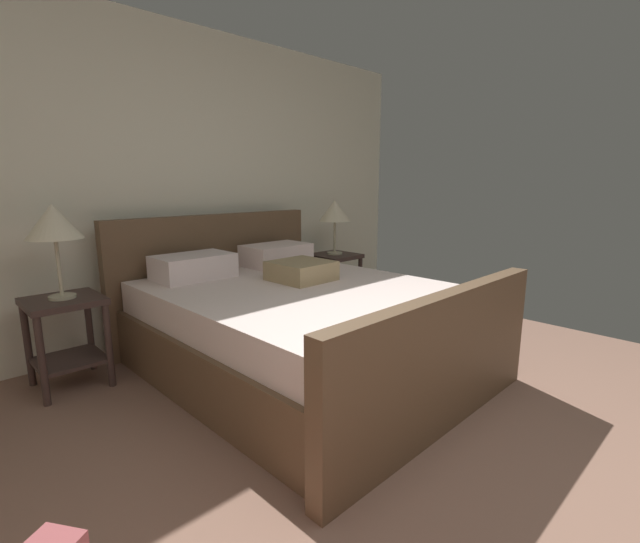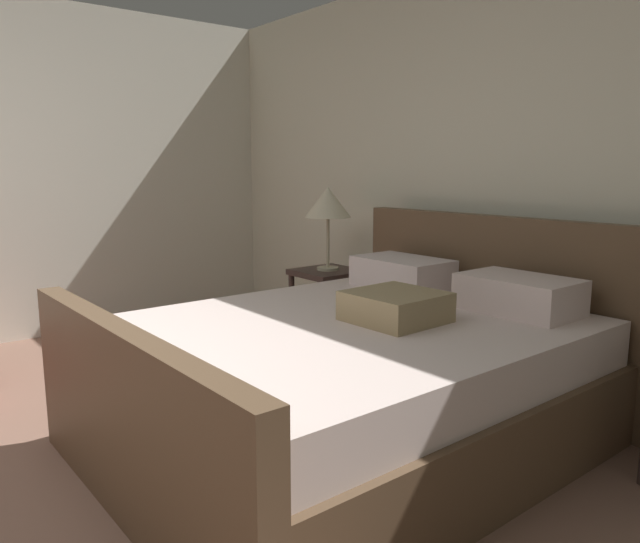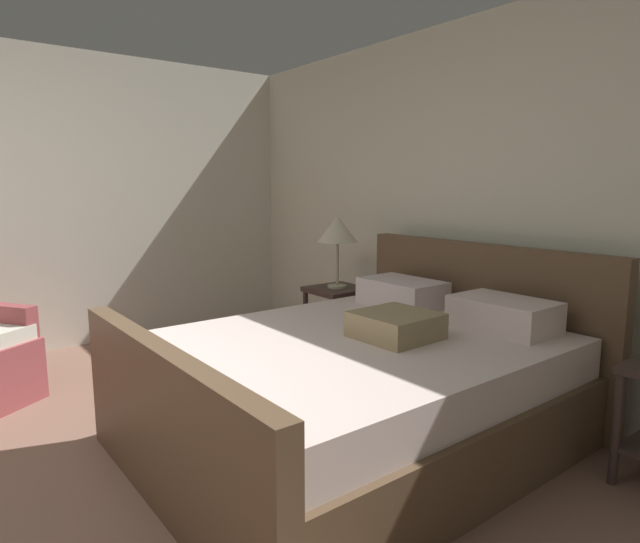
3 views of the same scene
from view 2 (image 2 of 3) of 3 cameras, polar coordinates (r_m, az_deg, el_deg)
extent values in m
cube|color=silver|center=(3.98, 15.40, 8.93)|extent=(5.45, 0.12, 2.60)
cube|color=brown|center=(3.01, 2.90, -12.43)|extent=(1.79, 2.12, 0.40)
cube|color=brown|center=(3.70, 15.74, -3.12)|extent=(1.89, 0.12, 1.06)
cube|color=brown|center=(2.40, -17.65, -14.06)|extent=(1.89, 0.12, 0.77)
cube|color=silver|center=(2.90, 2.95, -6.76)|extent=(1.71, 2.06, 0.22)
cube|color=silver|center=(3.66, 7.78, -0.13)|extent=(0.56, 0.37, 0.18)
cube|color=silver|center=(3.18, 18.29, -2.06)|extent=(0.56, 0.37, 0.18)
cube|color=#9A855E|center=(2.87, 7.16, -3.31)|extent=(0.41, 0.41, 0.14)
cube|color=#3D2D28|center=(4.39, 0.74, -0.10)|extent=(0.44, 0.44, 0.04)
cube|color=#3D2D28|center=(4.47, 0.73, -5.15)|extent=(0.40, 0.40, 0.02)
cylinder|color=#3D2D28|center=(4.48, -2.69, -3.81)|extent=(0.04, 0.04, 0.56)
cylinder|color=#3D2D28|center=(4.19, 0.36, -4.78)|extent=(0.04, 0.04, 0.56)
cylinder|color=#3D2D28|center=(4.71, 1.07, -3.13)|extent=(0.04, 0.04, 0.56)
cylinder|color=#3D2D28|center=(4.43, 4.20, -3.99)|extent=(0.04, 0.04, 0.56)
cylinder|color=#B7B293|center=(4.38, 0.74, 0.29)|extent=(0.16, 0.16, 0.02)
cylinder|color=#B7B293|center=(4.35, 0.75, 2.78)|extent=(0.02, 0.02, 0.36)
cone|color=beige|center=(4.33, 0.76, 6.59)|extent=(0.33, 0.33, 0.22)
camera|label=1|loc=(4.07, -44.16, 6.93)|focal=24.70mm
camera|label=3|loc=(0.13, 179.07, 44.02)|focal=30.14mm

